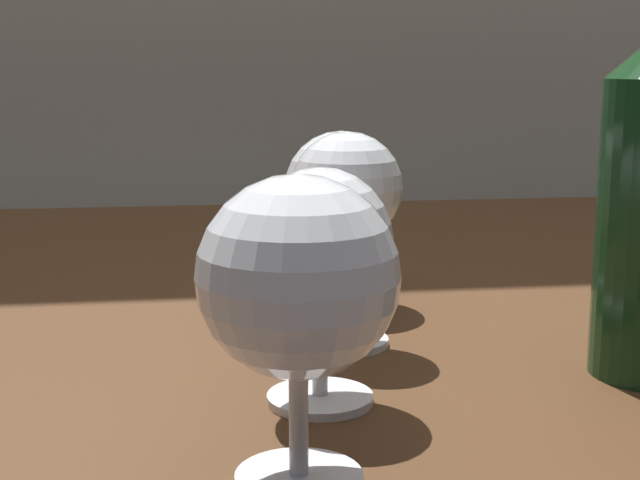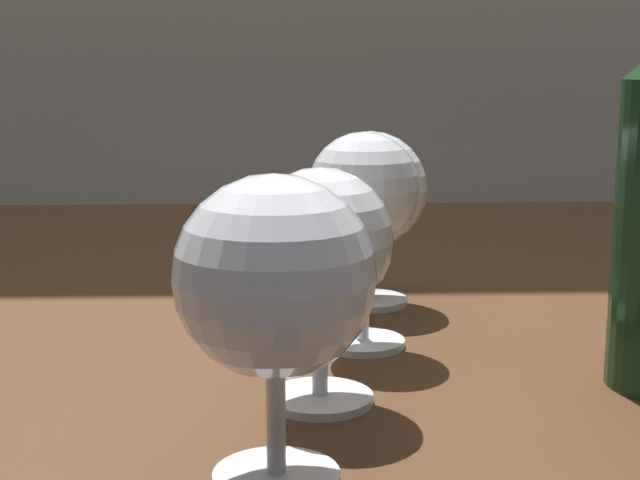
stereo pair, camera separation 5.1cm
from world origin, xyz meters
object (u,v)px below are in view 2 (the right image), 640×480
object	(u,v)px
wine_glass_pinot	(320,245)
wine_glass_rose	(364,194)
wine_glass_merlot	(275,281)
wine_glass_amber	(370,191)

from	to	relation	value
wine_glass_pinot	wine_glass_rose	distance (m)	0.11
wine_glass_merlot	wine_glass_pinot	world-z (taller)	wine_glass_merlot
wine_glass_pinot	wine_glass_merlot	bearing A→B (deg)	-103.37
wine_glass_rose	wine_glass_amber	world-z (taller)	wine_glass_rose
wine_glass_rose	wine_glass_amber	bearing A→B (deg)	82.61
wine_glass_pinot	wine_glass_rose	bearing A→B (deg)	72.69
wine_glass_amber	wine_glass_merlot	bearing A→B (deg)	-102.64
wine_glass_merlot	wine_glass_pinot	xyz separation A→B (m)	(0.02, 0.10, -0.00)
wine_glass_pinot	wine_glass_amber	xyz separation A→B (m)	(0.05, 0.22, -0.00)
wine_glass_pinot	wine_glass_amber	size ratio (longest dim) A/B	0.97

